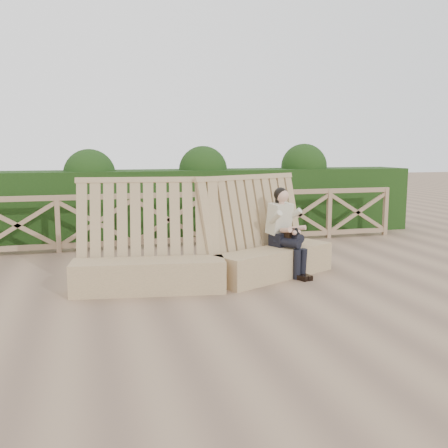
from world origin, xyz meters
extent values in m
plane|color=brown|center=(0.00, 0.00, 0.00)|extent=(60.00, 60.00, 0.00)
cube|color=#917552|center=(-0.82, 0.35, 0.22)|extent=(2.15, 0.81, 0.45)
cube|color=#917552|center=(-0.78, 0.61, 0.80)|extent=(2.14, 0.76, 1.57)
cube|color=#917552|center=(1.17, 0.63, 0.22)|extent=(2.11, 1.34, 0.45)
cube|color=#917552|center=(1.05, 0.88, 0.80)|extent=(2.09, 1.29, 1.57)
cube|color=black|center=(1.34, 0.82, 0.55)|extent=(0.42, 0.37, 0.21)
cube|color=beige|center=(1.32, 0.86, 0.88)|extent=(0.46, 0.41, 0.50)
sphere|color=tan|center=(1.34, 0.82, 1.24)|extent=(0.27, 0.27, 0.20)
sphere|color=black|center=(1.33, 0.85, 1.26)|extent=(0.29, 0.29, 0.22)
cylinder|color=black|center=(1.35, 0.60, 0.54)|extent=(0.32, 0.46, 0.14)
cylinder|color=black|center=(1.48, 0.69, 0.60)|extent=(0.32, 0.46, 0.16)
cylinder|color=black|center=(1.43, 0.41, 0.22)|extent=(0.15, 0.15, 0.45)
cylinder|color=black|center=(1.54, 0.44, 0.22)|extent=(0.15, 0.15, 0.45)
cube|color=black|center=(1.47, 0.33, 0.04)|extent=(0.18, 0.24, 0.08)
cube|color=black|center=(1.56, 0.35, 0.04)|extent=(0.18, 0.24, 0.08)
cube|color=black|center=(1.43, 0.67, 0.65)|extent=(0.23, 0.19, 0.13)
cube|color=black|center=(1.48, 0.53, 0.71)|extent=(0.10, 0.11, 0.12)
cube|color=#7F6249|center=(0.00, 3.50, 1.05)|extent=(10.10, 0.07, 0.10)
cube|color=#7F6249|center=(0.00, 3.50, 0.12)|extent=(10.10, 0.07, 0.10)
cube|color=black|center=(0.00, 4.70, 0.75)|extent=(12.00, 1.20, 1.50)
camera|label=1|loc=(-1.66, -6.40, 1.97)|focal=40.00mm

